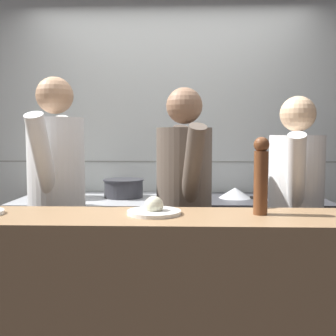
% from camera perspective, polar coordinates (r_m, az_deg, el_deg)
% --- Properties ---
extents(wall_back_tiled, '(8.00, 0.06, 2.60)m').
position_cam_1_polar(wall_back_tiled, '(3.50, 0.27, 3.43)').
color(wall_back_tiled, silver).
rests_on(wall_back_tiled, ground_plane).
extents(oven_range, '(1.17, 0.71, 0.88)m').
position_cam_1_polar(oven_range, '(3.31, -10.79, -11.83)').
color(oven_range, '#232326').
rests_on(oven_range, ground_plane).
extents(prep_counter, '(1.20, 0.65, 0.88)m').
position_cam_1_polar(prep_counter, '(3.28, 11.51, -12.04)').
color(prep_counter, '#38383D').
rests_on(prep_counter, ground_plane).
extents(pass_counter, '(3.13, 0.45, 1.00)m').
position_cam_1_polar(pass_counter, '(2.02, -0.32, -21.03)').
color(pass_counter, '#93704C').
rests_on(pass_counter, ground_plane).
extents(stock_pot, '(0.30, 0.30, 0.24)m').
position_cam_1_polar(stock_pot, '(3.26, -14.70, -2.03)').
color(stock_pot, beige).
rests_on(stock_pot, oven_range).
extents(sauce_pot, '(0.33, 0.33, 0.15)m').
position_cam_1_polar(sauce_pot, '(3.20, -6.46, -2.83)').
color(sauce_pot, '#2D2D33').
rests_on(sauce_pot, oven_range).
extents(mixing_bowl_steel, '(0.26, 0.26, 0.08)m').
position_cam_1_polar(mixing_bowl_steel, '(3.18, 9.71, -3.55)').
color(mixing_bowl_steel, '#B7BABF').
rests_on(mixing_bowl_steel, prep_counter).
extents(chefs_knife, '(0.31, 0.20, 0.02)m').
position_cam_1_polar(chefs_knife, '(3.12, 14.26, -4.43)').
color(chefs_knife, '#B7BABF').
rests_on(chefs_knife, prep_counter).
extents(plated_dish_appetiser, '(0.26, 0.26, 0.09)m').
position_cam_1_polar(plated_dish_appetiser, '(1.89, -2.04, -6.06)').
color(plated_dish_appetiser, white).
rests_on(plated_dish_appetiser, pass_counter).
extents(pepper_mill, '(0.07, 0.07, 0.37)m').
position_cam_1_polar(pepper_mill, '(1.91, 13.34, -0.89)').
color(pepper_mill, brown).
rests_on(pepper_mill, pass_counter).
extents(chef_head_cook, '(0.37, 0.76, 1.74)m').
position_cam_1_polar(chef_head_cook, '(2.60, -15.80, -4.49)').
color(chef_head_cook, black).
rests_on(chef_head_cook, ground_plane).
extents(chef_sous, '(0.41, 0.73, 1.67)m').
position_cam_1_polar(chef_sous, '(2.44, 2.34, -5.90)').
color(chef_sous, black).
rests_on(chef_sous, ground_plane).
extents(chef_line, '(0.41, 0.70, 1.61)m').
position_cam_1_polar(chef_line, '(2.54, 17.99, -6.35)').
color(chef_line, black).
rests_on(chef_line, ground_plane).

